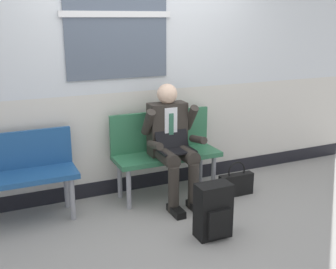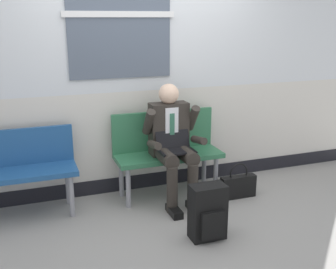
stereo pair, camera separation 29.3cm
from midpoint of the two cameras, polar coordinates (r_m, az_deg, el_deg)
ground_plane at (r=4.16m, az=1.89°, el=-10.78°), size 18.00×18.00×0.00m
station_wall at (r=4.43m, az=-1.58°, el=10.16°), size 5.85×0.17×2.86m
bench_with_person at (r=4.41m, az=1.68°, el=-1.77°), size 1.14×0.42×0.91m
bench_empty at (r=4.13m, az=-18.39°, el=-4.21°), size 1.09×0.42×0.84m
person_seated at (r=4.20m, az=2.69°, el=-0.93°), size 0.57×0.70×1.23m
backpack at (r=3.64m, az=7.93°, el=-10.79°), size 0.31×0.22×0.50m
handbag at (r=4.52m, az=11.60°, el=-7.04°), size 0.39×0.10×0.39m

